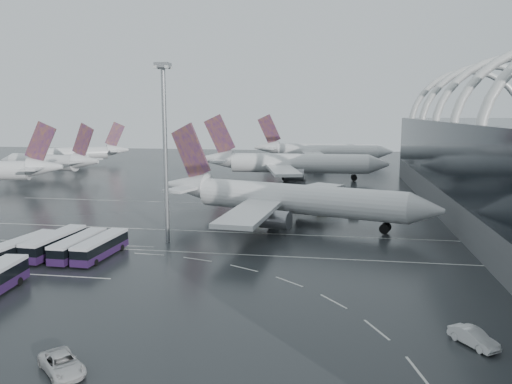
# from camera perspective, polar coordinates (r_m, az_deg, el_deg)

# --- Properties ---
(ground) EXTENTS (420.00, 420.00, 0.00)m
(ground) POSITION_cam_1_polar(r_m,az_deg,el_deg) (81.56, -4.98, -6.59)
(ground) COLOR black
(ground) RESTS_ON ground
(lane_marking_near) EXTENTS (120.00, 0.25, 0.01)m
(lane_marking_near) POSITION_cam_1_polar(r_m,az_deg,el_deg) (79.70, -5.34, -6.97)
(lane_marking_near) COLOR beige
(lane_marking_near) RESTS_ON ground
(lane_marking_mid) EXTENTS (120.00, 0.25, 0.01)m
(lane_marking_mid) POSITION_cam_1_polar(r_m,az_deg,el_deg) (92.85, -3.17, -4.61)
(lane_marking_mid) COLOR beige
(lane_marking_mid) RESTS_ON ground
(lane_marking_far) EXTENTS (120.00, 0.25, 0.01)m
(lane_marking_far) POSITION_cam_1_polar(r_m,az_deg,el_deg) (119.74, -0.31, -1.45)
(lane_marking_far) COLOR beige
(lane_marking_far) RESTS_ON ground
(bus_bay_line_south) EXTENTS (28.00, 0.25, 0.01)m
(bus_bay_line_south) POSITION_cam_1_polar(r_m,az_deg,el_deg) (77.35, -25.78, -8.38)
(bus_bay_line_south) COLOR beige
(bus_bay_line_south) RESTS_ON ground
(bus_bay_line_north) EXTENTS (28.00, 0.25, 0.01)m
(bus_bay_line_north) POSITION_cam_1_polar(r_m,az_deg,el_deg) (90.34, -19.99, -5.55)
(bus_bay_line_north) COLOR beige
(bus_bay_line_north) RESTS_ON ground
(airliner_main) EXTENTS (57.24, 49.56, 19.76)m
(airliner_main) POSITION_cam_1_polar(r_m,az_deg,el_deg) (99.20, 3.31, -0.79)
(airliner_main) COLOR silver
(airliner_main) RESTS_ON ground
(airliner_gate_b) EXTENTS (61.15, 55.13, 21.28)m
(airliner_gate_b) POSITION_cam_1_polar(r_m,az_deg,el_deg) (162.19, 3.85, 3.23)
(airliner_gate_b) COLOR silver
(airliner_gate_b) RESTS_ON ground
(airliner_gate_c) EXTENTS (58.81, 54.36, 20.99)m
(airliner_gate_c) POSITION_cam_1_polar(r_m,az_deg,el_deg) (215.91, 7.26, 4.65)
(airliner_gate_c) COLOR silver
(airliner_gate_c) RESTS_ON ground
(jet_remote_mid) EXTENTS (42.22, 34.18, 18.41)m
(jet_remote_mid) POSITION_cam_1_polar(r_m,az_deg,el_deg) (186.24, -22.49, 3.15)
(jet_remote_mid) COLOR silver
(jet_remote_mid) RESTS_ON ground
(jet_remote_far) EXTENTS (37.46, 30.73, 17.81)m
(jet_remote_far) POSITION_cam_1_polar(r_m,az_deg,el_deg) (224.18, -19.34, 4.20)
(jet_remote_far) COLOR silver
(jet_remote_far) RESTS_ON ground
(bus_row_near_a) EXTENTS (4.17, 12.52, 3.02)m
(bus_row_near_a) POSITION_cam_1_polar(r_m,az_deg,el_deg) (84.44, -25.01, -5.72)
(bus_row_near_a) COLOR #27133C
(bus_row_near_a) RESTS_ON ground
(bus_row_near_b) EXTENTS (3.78, 13.57, 3.31)m
(bus_row_near_b) POSITION_cam_1_polar(r_m,az_deg,el_deg) (84.24, -22.03, -5.45)
(bus_row_near_b) COLOR #27133C
(bus_row_near_b) RESTS_ON ground
(bus_row_near_c) EXTENTS (3.36, 12.79, 3.13)m
(bus_row_near_c) POSITION_cam_1_polar(r_m,az_deg,el_deg) (81.86, -19.62, -5.80)
(bus_row_near_c) COLOR #27133C
(bus_row_near_c) RESTS_ON ground
(bus_row_near_d) EXTENTS (3.48, 12.87, 3.14)m
(bus_row_near_d) POSITION_cam_1_polar(r_m,az_deg,el_deg) (80.30, -17.31, -5.96)
(bus_row_near_d) COLOR #27133C
(bus_row_near_d) RESTS_ON ground
(van_curve_a) EXTENTS (6.11, 5.87, 1.61)m
(van_curve_a) POSITION_cam_1_polar(r_m,az_deg,el_deg) (48.05, -21.29, -17.84)
(van_curve_a) COLOR silver
(van_curve_a) RESTS_ON ground
(van_curve_c) EXTENTS (4.26, 5.11, 1.65)m
(van_curve_c) POSITION_cam_1_polar(r_m,az_deg,el_deg) (53.75, 23.60, -14.98)
(van_curve_c) COLOR silver
(van_curve_c) RESTS_ON ground
(floodlight_mast) EXTENTS (2.30, 2.30, 29.95)m
(floodlight_mast) POSITION_cam_1_polar(r_m,az_deg,el_deg) (84.53, -10.39, 6.81)
(floodlight_mast) COLOR gray
(floodlight_mast) RESTS_ON ground
(gse_cart_belly_b) EXTENTS (2.14, 1.26, 1.17)m
(gse_cart_belly_b) POSITION_cam_1_polar(r_m,az_deg,el_deg) (108.00, 11.09, -2.49)
(gse_cart_belly_b) COLOR slate
(gse_cart_belly_b) RESTS_ON ground
(gse_cart_belly_c) EXTENTS (1.90, 1.13, 1.04)m
(gse_cart_belly_c) POSITION_cam_1_polar(r_m,az_deg,el_deg) (101.98, 0.19, -3.04)
(gse_cart_belly_c) COLOR yellow
(gse_cart_belly_c) RESTS_ON ground
(gse_cart_belly_e) EXTENTS (2.31, 1.36, 1.26)m
(gse_cart_belly_e) POSITION_cam_1_polar(r_m,az_deg,el_deg) (113.44, 7.57, -1.81)
(gse_cart_belly_e) COLOR yellow
(gse_cart_belly_e) RESTS_ON ground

